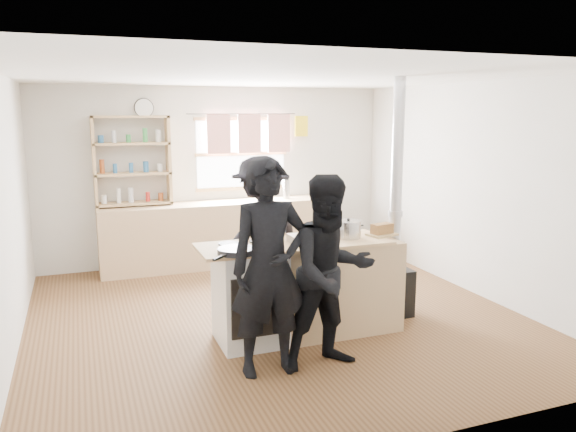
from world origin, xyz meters
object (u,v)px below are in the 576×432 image
at_px(stockpot_counter, 348,229).
at_px(person_near_left, 269,268).
at_px(bread_board, 382,230).
at_px(person_far, 261,233).
at_px(skillet_greens, 236,250).
at_px(person_near_right, 331,273).
at_px(thermos, 286,189).
at_px(cooking_island, 308,288).
at_px(stockpot_stove, 268,234).
at_px(roast_tray, 309,238).
at_px(flue_heater, 394,256).

height_order(stockpot_counter, person_near_left, person_near_left).
relative_size(stockpot_counter, bread_board, 0.81).
distance_m(person_near_left, person_far, 1.63).
bearing_deg(skillet_greens, person_near_right, -36.78).
xyz_separation_m(skillet_greens, stockpot_counter, (1.20, 0.22, 0.06)).
height_order(thermos, person_far, person_far).
height_order(cooking_island, skillet_greens, skillet_greens).
height_order(stockpot_stove, person_far, person_far).
height_order(person_near_left, person_far, person_near_left).
distance_m(skillet_greens, stockpot_counter, 1.22).
bearing_deg(bread_board, person_near_right, -141.70).
distance_m(thermos, cooking_island, 2.94).
height_order(roast_tray, person_near_right, person_near_right).
bearing_deg(flue_heater, person_far, 148.48).
bearing_deg(cooking_island, person_far, 101.14).
height_order(thermos, person_near_right, person_near_right).
xyz_separation_m(cooking_island, person_near_right, (-0.10, -0.72, 0.36)).
xyz_separation_m(stockpot_counter, person_near_left, (-1.04, -0.65, -0.12)).
relative_size(cooking_island, person_near_right, 1.19).
distance_m(stockpot_stove, bread_board, 1.17).
bearing_deg(person_far, roast_tray, 76.12).
height_order(thermos, bread_board, thermos).
height_order(cooking_island, stockpot_stove, stockpot_stove).
bearing_deg(stockpot_counter, stockpot_stove, 172.36).
xyz_separation_m(stockpot_stove, stockpot_counter, (0.80, -0.11, 0.01)).
relative_size(roast_tray, person_near_right, 0.22).
height_order(roast_tray, stockpot_stove, stockpot_stove).
relative_size(flue_heater, person_far, 1.49).
bearing_deg(stockpot_stove, roast_tray, -20.66).
distance_m(person_near_left, person_near_right, 0.53).
xyz_separation_m(bread_board, person_near_left, (-1.40, -0.63, -0.08)).
distance_m(skillet_greens, flue_heater, 1.89).
xyz_separation_m(thermos, roast_tray, (-0.81, -2.80, -0.07)).
relative_size(thermos, roast_tray, 0.75).
xyz_separation_m(cooking_island, person_near_left, (-0.62, -0.65, 0.43)).
relative_size(stockpot_counter, person_near_left, 0.14).
height_order(roast_tray, bread_board, bread_board).
bearing_deg(bread_board, stockpot_stove, 173.37).
bearing_deg(flue_heater, stockpot_counter, -165.61).
distance_m(roast_tray, person_near_left, 0.87).
distance_m(roast_tray, flue_heater, 1.12).
xyz_separation_m(skillet_greens, stockpot_stove, (0.40, 0.33, 0.05)).
xyz_separation_m(cooking_island, flue_heater, (1.05, 0.17, 0.18)).
xyz_separation_m(skillet_greens, person_near_left, (0.16, -0.43, -0.06)).
height_order(cooking_island, stockpot_counter, stockpot_counter).
bearing_deg(thermos, person_far, -117.97).
bearing_deg(flue_heater, cooking_island, -171.02).
bearing_deg(cooking_island, person_near_right, -97.86).
relative_size(thermos, skillet_greens, 0.59).
xyz_separation_m(skillet_greens, bread_board, (1.56, 0.19, 0.02)).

